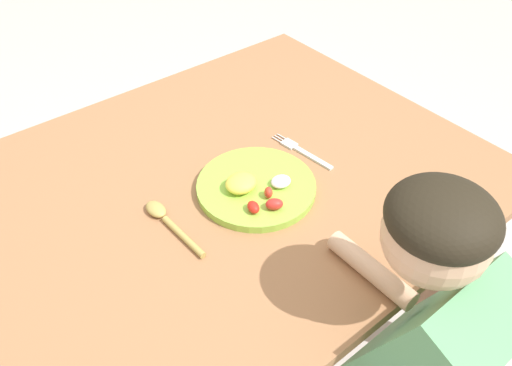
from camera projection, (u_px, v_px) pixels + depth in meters
The scene contains 5 objects.
ground_plane at pixel (227, 353), 1.66m from camera, with size 8.00×8.00×0.00m, color beige.
dining_table at pixel (218, 225), 1.25m from camera, with size 1.25×0.96×0.75m.
plate at pixel (256, 187), 1.13m from camera, with size 0.27×0.27×0.05m.
fork at pixel (302, 151), 1.24m from camera, with size 0.04×0.19×0.01m.
spoon at pixel (167, 220), 1.06m from camera, with size 0.04×0.19×0.02m.
Camera 1 is at (-0.47, -0.73, 1.52)m, focal length 35.58 mm.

